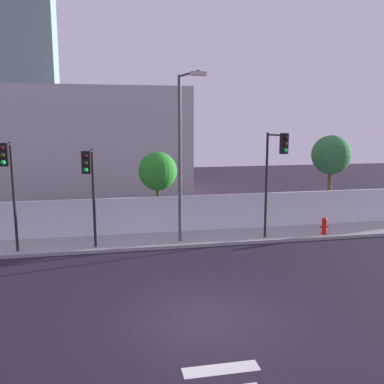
{
  "coord_description": "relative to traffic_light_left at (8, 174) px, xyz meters",
  "views": [
    {
      "loc": [
        -2.57,
        -11.01,
        5.65
      ],
      "look_at": [
        0.94,
        6.5,
        2.64
      ],
      "focal_mm": 39.54,
      "sensor_mm": 36.0,
      "label": 1
    }
  ],
  "objects": [
    {
      "name": "tower_on_skyline",
      "position": [
        -4.26,
        28.57,
        11.75
      ],
      "size": [
        6.72,
        5.0,
        30.62
      ],
      "primitive_type": "cube",
      "color": "gray",
      "rests_on": "ground"
    },
    {
      "name": "traffic_light_left",
      "position": [
        0.0,
        0.0,
        0.0
      ],
      "size": [
        0.34,
        1.42,
        4.67
      ],
      "color": "black",
      "rests_on": "sidewalk"
    },
    {
      "name": "fire_hydrant",
      "position": [
        14.25,
        0.55,
        -2.95
      ],
      "size": [
        0.44,
        0.26,
        0.85
      ],
      "color": "red",
      "rests_on": "sidewalk"
    },
    {
      "name": "street_lamp_curbside",
      "position": [
        7.18,
        0.54,
        1.02
      ],
      "size": [
        0.81,
        2.32,
        7.49
      ],
      "color": "#4C4C51",
      "rests_on": "sidewalk"
    },
    {
      "name": "ground_plane",
      "position": [
        6.5,
        -6.92,
        -3.56
      ],
      "size": [
        80.0,
        80.0,
        0.0
      ],
      "primitive_type": "plane",
      "color": "#241B2A"
    },
    {
      "name": "traffic_light_right",
      "position": [
        11.36,
        -0.01,
        0.22
      ],
      "size": [
        0.54,
        1.48,
        4.98
      ],
      "color": "black",
      "rests_on": "sidewalk"
    },
    {
      "name": "roadside_tree_leftmost",
      "position": [
        6.49,
        4.11,
        -0.54
      ],
      "size": [
        2.05,
        2.05,
        4.07
      ],
      "color": "brown",
      "rests_on": "ground"
    },
    {
      "name": "perimeter_wall",
      "position": [
        6.5,
        2.57,
        -2.51
      ],
      "size": [
        36.0,
        0.18,
        1.8
      ],
      "primitive_type": "cube",
      "color": "silver",
      "rests_on": "sidewalk"
    },
    {
      "name": "sidewalk",
      "position": [
        6.5,
        1.28,
        -3.48
      ],
      "size": [
        36.0,
        2.4,
        0.15
      ],
      "primitive_type": "cube",
      "color": "#969696",
      "rests_on": "ground"
    },
    {
      "name": "roadside_tree_midleft",
      "position": [
        16.43,
        4.11,
        0.16
      ],
      "size": [
        2.23,
        2.23,
        4.87
      ],
      "color": "brown",
      "rests_on": "ground"
    },
    {
      "name": "low_building_distant",
      "position": [
        3.3,
        16.57,
        0.55
      ],
      "size": [
        14.12,
        6.0,
        8.22
      ],
      "primitive_type": "cube",
      "color": "#B1B1B1",
      "rests_on": "ground"
    },
    {
      "name": "traffic_light_center",
      "position": [
        3.17,
        -0.14,
        -0.22
      ],
      "size": [
        0.43,
        1.64,
        4.33
      ],
      "color": "black",
      "rests_on": "sidewalk"
    }
  ]
}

